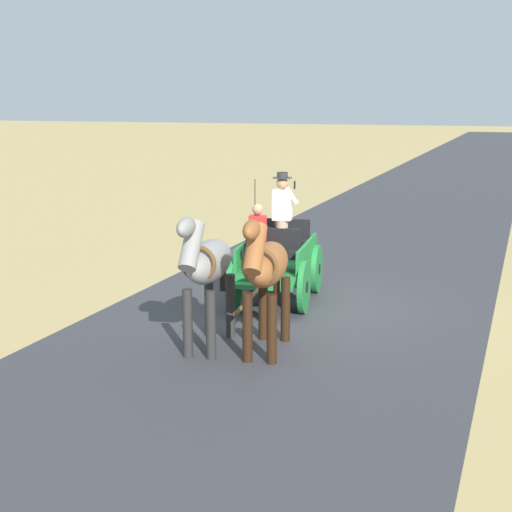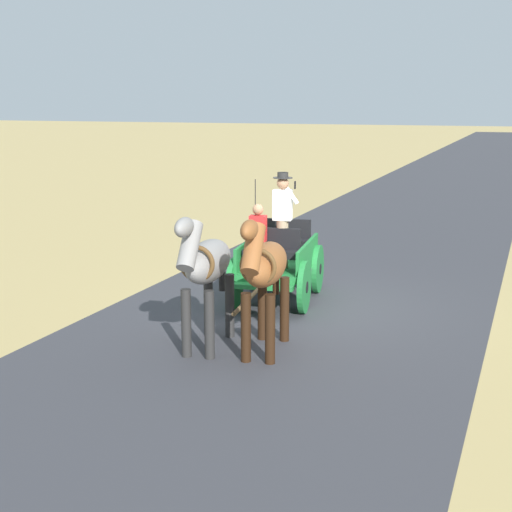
% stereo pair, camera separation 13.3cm
% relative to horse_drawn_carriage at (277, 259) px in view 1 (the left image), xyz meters
% --- Properties ---
extents(ground_plane, '(200.00, 200.00, 0.00)m').
position_rel_horse_drawn_carriage_xyz_m(ground_plane, '(-0.58, 0.22, -0.82)').
color(ground_plane, tan).
extents(road_surface, '(6.80, 160.00, 0.01)m').
position_rel_horse_drawn_carriage_xyz_m(road_surface, '(-0.58, 0.22, -0.81)').
color(road_surface, '#38383D').
rests_on(road_surface, ground).
extents(horse_drawn_carriage, '(1.69, 4.51, 2.50)m').
position_rel_horse_drawn_carriage_xyz_m(horse_drawn_carriage, '(0.00, 0.00, 0.00)').
color(horse_drawn_carriage, '#1E7233').
rests_on(horse_drawn_carriage, ground).
extents(horse_near_side, '(0.76, 2.15, 2.21)m').
position_rel_horse_drawn_carriage_xyz_m(horse_near_side, '(-0.81, 2.95, 0.51)').
color(horse_near_side, brown).
rests_on(horse_near_side, ground).
extents(horse_off_side, '(0.73, 2.14, 2.21)m').
position_rel_horse_drawn_carriage_xyz_m(horse_off_side, '(0.10, 3.06, 0.51)').
color(horse_off_side, gray).
rests_on(horse_off_side, ground).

